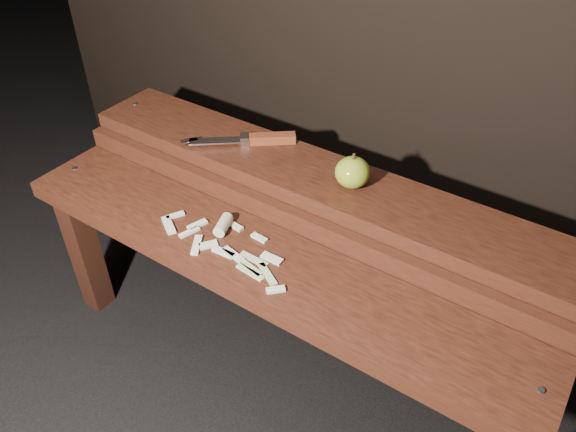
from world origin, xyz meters
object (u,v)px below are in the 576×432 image
Objects in this scene: bench_rear_tier at (314,204)px; knife at (257,139)px; apple at (352,172)px; bench_front_tier at (256,282)px.

knife is at bearing 170.65° from bench_rear_tier.
apple reaches higher than knife.
bench_front_tier is at bearing -90.00° from bench_rear_tier.
bench_rear_tier is at bearing -9.35° from knife.
apple is (0.09, 0.23, 0.18)m from bench_front_tier.
bench_rear_tier is 5.37× the size of knife.
knife is at bearing 124.79° from bench_front_tier.
bench_front_tier is at bearing -110.82° from apple.
bench_rear_tier is (0.00, 0.23, 0.06)m from bench_front_tier.
apple is at bearing -5.37° from knife.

